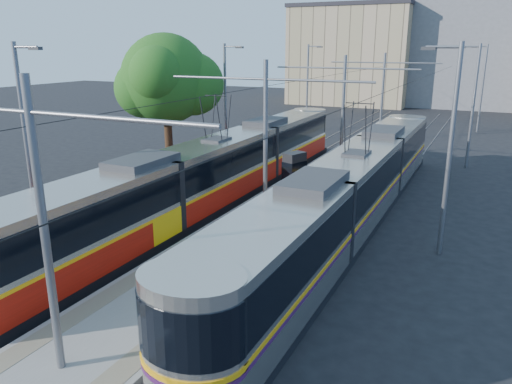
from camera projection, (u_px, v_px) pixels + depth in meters
The scene contains 13 objects.
ground at pixel (160, 304), 15.75m from camera, with size 160.00×160.00×0.00m, color black.
platform at pixel (326, 177), 30.42m from camera, with size 4.00×50.00×0.30m, color gray.
tactile_strip_left at pixel (304, 172), 30.98m from camera, with size 0.70×50.00×0.01m, color gray.
tactile_strip_right at pixel (350, 177), 29.78m from camera, with size 0.70×50.00×0.01m, color gray.
rails at pixel (326, 179), 30.46m from camera, with size 8.71×70.00×0.03m.
tram_left at pixel (217, 171), 25.41m from camera, with size 2.43×29.74×5.50m.
tram_right at pixel (355, 186), 22.13m from camera, with size 2.43×28.52×5.50m.
catenary at pixel (313, 110), 26.73m from camera, with size 9.20×70.00×7.00m.
street_lamps at pixel (347, 104), 32.75m from camera, with size 15.18×38.22×8.00m.
shelter at pixel (294, 176), 24.86m from camera, with size 1.04×1.30×2.49m.
tree at pixel (173, 80), 30.19m from camera, with size 5.94×5.49×8.62m.
building_left at pixel (354, 55), 69.96m from camera, with size 16.32×12.24×13.30m.
building_centre at pixel (480, 51), 66.66m from camera, with size 18.36×14.28×14.33m.
Camera 1 is at (8.83, -11.42, 7.83)m, focal length 35.00 mm.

